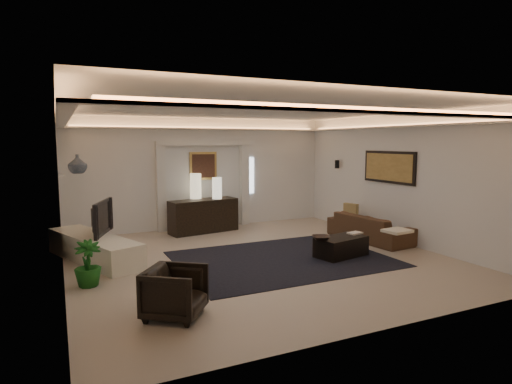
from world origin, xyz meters
name	(u,v)px	position (x,y,z in m)	size (l,w,h in m)	color
floor	(260,259)	(0.00, 0.00, 0.00)	(7.00, 7.00, 0.00)	#B6A38C
ceiling	(260,109)	(0.00, 0.00, 2.90)	(7.00, 7.00, 0.00)	white
wall_back	(203,173)	(0.00, 3.50, 1.45)	(7.00, 7.00, 0.00)	white
wall_front	(388,213)	(0.00, -3.50, 1.45)	(7.00, 7.00, 0.00)	white
wall_left	(60,195)	(-3.50, 0.00, 1.45)	(7.00, 7.00, 0.00)	white
wall_right	(399,179)	(3.50, 0.00, 1.45)	(7.00, 7.00, 0.00)	white
cove_soffit	(260,124)	(0.00, 0.00, 2.62)	(7.00, 7.00, 0.04)	silver
daylight_slit	(250,175)	(1.35, 3.48, 1.35)	(0.25, 0.03, 1.00)	white
area_rug	(283,259)	(0.40, -0.20, 0.01)	(4.00, 3.00, 0.01)	black
pilaster_left	(161,189)	(-1.15, 3.40, 1.10)	(0.22, 0.20, 2.20)	silver
pilaster_right	(244,185)	(1.15, 3.40, 1.10)	(0.22, 0.20, 2.20)	silver
alcove_header	(204,143)	(0.00, 3.40, 2.25)	(2.52, 0.20, 0.12)	silver
painting_frame	(203,166)	(0.00, 3.47, 1.65)	(0.74, 0.04, 0.74)	tan
painting_canvas	(204,166)	(0.00, 3.44, 1.65)	(0.62, 0.02, 0.62)	#4C2D1E
art_panel_frame	(389,167)	(3.47, 0.30, 1.70)	(0.04, 1.64, 0.74)	black
art_panel_gold	(388,167)	(3.44, 0.30, 1.70)	(0.02, 1.50, 0.62)	tan
wall_sconce	(337,164)	(3.38, 2.20, 1.68)	(0.12, 0.12, 0.22)	black
wall_niche	(62,176)	(-3.44, 1.40, 1.65)	(0.10, 0.55, 0.04)	silver
console	(204,216)	(-0.20, 2.88, 0.40)	(1.74, 0.54, 0.87)	black
lamp_left	(196,189)	(-0.31, 3.16, 1.09)	(0.29, 0.29, 0.64)	#FFEBBA
lamp_right	(217,189)	(0.17, 2.90, 1.09)	(0.24, 0.24, 0.54)	white
media_ledge	(94,249)	(-2.95, 1.32, 0.23)	(0.67, 2.70, 0.51)	#EFE6CB
tv	(97,219)	(-2.85, 1.40, 0.78)	(0.15, 1.16, 0.67)	black
figurine	(95,219)	(-2.83, 2.32, 0.64)	(0.14, 0.14, 0.38)	black
ginger_jar	(77,164)	(-3.15, 1.65, 1.85)	(0.35, 0.35, 0.37)	slate
plant	(88,264)	(-3.15, -0.26, 0.37)	(0.41, 0.41, 0.73)	#175416
sofa	(370,228)	(3.01, 0.36, 0.30)	(0.81, 2.07, 0.61)	#3B1B12
throw_blanket	(397,231)	(2.47, -1.09, 0.55)	(0.50, 0.41, 0.05)	silver
throw_pillow	(351,211)	(3.15, 1.26, 0.55)	(0.11, 0.38, 0.38)	#A78B51
coffee_table	(341,246)	(1.55, -0.52, 0.20)	(1.03, 0.56, 0.38)	black
bowl	(321,237)	(1.04, -0.58, 0.45)	(0.35, 0.35, 0.08)	black
magazine	(355,233)	(1.99, -0.40, 0.42)	(0.28, 0.20, 0.03)	beige
armchair	(175,292)	(-2.20, -2.03, 0.33)	(0.71, 0.73, 0.67)	#382E1B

